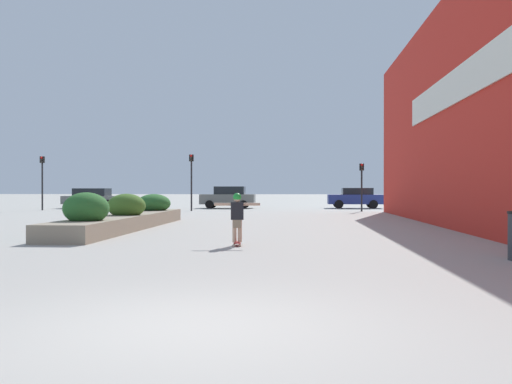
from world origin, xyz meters
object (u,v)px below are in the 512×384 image
at_px(car_leftmost, 489,198).
at_px(car_center_right, 356,198).
at_px(skateboarder, 237,212).
at_px(car_rightmost, 228,197).
at_px(traffic_light_right, 362,178).
at_px(car_center_left, 94,198).
at_px(traffic_light_left, 191,173).
at_px(traffic_light_far_left, 42,174).
at_px(skateboard, 237,243).

relative_size(car_leftmost, car_center_right, 0.99).
bearing_deg(car_center_right, skateboarder, 168.30).
xyz_separation_m(skateboarder, car_center_right, (5.97, 28.82, -0.05)).
xyz_separation_m(car_rightmost, traffic_light_right, (9.38, -5.64, 1.30)).
height_order(car_center_left, traffic_light_left, traffic_light_left).
bearing_deg(traffic_light_right, car_center_left, 165.42).
relative_size(traffic_light_left, traffic_light_far_left, 1.01).
bearing_deg(car_center_left, car_rightmost, 92.98).
xyz_separation_m(traffic_light_left, traffic_light_far_left, (-10.44, 0.54, -0.03)).
bearing_deg(skateboarder, traffic_light_left, 96.65).
distance_m(car_center_left, car_center_right, 19.90).
bearing_deg(traffic_light_right, car_rightmost, 148.97).
relative_size(car_center_right, traffic_light_right, 1.31).
relative_size(skateboard, traffic_light_left, 0.20).
xyz_separation_m(car_center_right, traffic_light_far_left, (-21.84, -5.55, 1.69)).
distance_m(car_leftmost, car_center_right, 9.53).
distance_m(skateboard, skateboarder, 0.79).
distance_m(skateboarder, car_center_left, 31.07).
relative_size(car_center_right, traffic_light_left, 1.09).
distance_m(skateboard, traffic_light_far_left, 28.27).
distance_m(car_center_right, car_rightmost, 9.63).
relative_size(car_center_left, car_center_right, 1.11).
height_order(skateboard, traffic_light_left, traffic_light_left).
xyz_separation_m(traffic_light_left, traffic_light_right, (11.17, -0.05, -0.39)).
bearing_deg(skateboard, traffic_light_far_left, 117.51).
distance_m(traffic_light_left, traffic_light_right, 11.17).
bearing_deg(skateboarder, car_leftmost, 54.18).
distance_m(car_leftmost, traffic_light_far_left, 31.71).
xyz_separation_m(car_leftmost, car_center_right, (-9.48, 0.98, 0.02)).
relative_size(skateboard, traffic_light_far_left, 0.20).
distance_m(traffic_light_left, traffic_light_far_left, 10.46).
relative_size(car_center_left, traffic_light_left, 1.21).
bearing_deg(skateboarder, car_center_left, 109.79).
bearing_deg(car_leftmost, skateboard, 150.98).
xyz_separation_m(skateboarder, traffic_light_left, (-5.43, 22.73, 1.67)).
bearing_deg(skateboard, traffic_light_left, 96.65).
bearing_deg(traffic_light_far_left, skateboarder, -55.69).
height_order(car_leftmost, traffic_light_right, traffic_light_right).
distance_m(car_leftmost, car_rightmost, 19.10).
bearing_deg(traffic_light_far_left, traffic_light_left, -2.96).
xyz_separation_m(car_center_left, traffic_light_right, (19.64, -5.11, 1.35)).
xyz_separation_m(car_center_right, traffic_light_left, (-11.40, -6.09, 1.72)).
relative_size(skateboard, skateboarder, 0.58).
bearing_deg(skateboarder, traffic_light_far_left, 117.51).
distance_m(car_leftmost, traffic_light_left, 21.57).
xyz_separation_m(car_leftmost, traffic_light_far_left, (-31.33, -4.58, 1.71)).
xyz_separation_m(car_leftmost, car_rightmost, (-19.10, 0.47, 0.06)).
height_order(skateboarder, car_rightmost, car_rightmost).
bearing_deg(traffic_light_right, traffic_light_far_left, 178.42).
bearing_deg(car_rightmost, traffic_light_far_left, 112.42).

